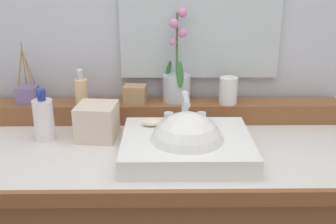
{
  "coord_description": "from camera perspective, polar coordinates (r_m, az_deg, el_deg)",
  "views": [
    {
      "loc": [
        0.02,
        -1.23,
        1.45
      ],
      "look_at": [
        0.04,
        -0.02,
        1.0
      ],
      "focal_mm": 43.69,
      "sensor_mm": 36.0,
      "label": 1
    }
  ],
  "objects": [
    {
      "name": "back_ledge",
      "position": [
        1.56,
        -1.52,
        0.12
      ],
      "size": [
        1.39,
        0.11,
        0.07
      ],
      "primitive_type": "cube",
      "color": "brown",
      "rests_on": "vanity_cabinet"
    },
    {
      "name": "sink_basin",
      "position": [
        1.28,
        2.64,
        -5.01
      ],
      "size": [
        0.4,
        0.34,
        0.27
      ],
      "color": "white",
      "rests_on": "vanity_cabinet"
    },
    {
      "name": "soap_bar",
      "position": [
        1.35,
        -2.26,
        -1.44
      ],
      "size": [
        0.07,
        0.04,
        0.02
      ],
      "primitive_type": "ellipsoid",
      "color": "beige",
      "rests_on": "sink_basin"
    },
    {
      "name": "potted_plant",
      "position": [
        1.54,
        1.23,
        4.45
      ],
      "size": [
        0.1,
        0.12,
        0.35
      ],
      "color": "silver",
      "rests_on": "back_ledge"
    },
    {
      "name": "soap_dispenser",
      "position": [
        1.54,
        -12.04,
        2.95
      ],
      "size": [
        0.05,
        0.05,
        0.13
      ],
      "color": "beige",
      "rests_on": "back_ledge"
    },
    {
      "name": "tumbler_cup",
      "position": [
        1.53,
        8.4,
        2.97
      ],
      "size": [
        0.07,
        0.07,
        0.1
      ],
      "primitive_type": "cylinder",
      "color": "silver",
      "rests_on": "back_ledge"
    },
    {
      "name": "reed_diffuser",
      "position": [
        1.61,
        -19.02,
        2.42
      ],
      "size": [
        0.07,
        0.1,
        0.23
      ],
      "color": "slate",
      "rests_on": "back_ledge"
    },
    {
      "name": "trinket_box",
      "position": [
        1.54,
        -4.62,
        2.53
      ],
      "size": [
        0.09,
        0.07,
        0.07
      ],
      "primitive_type": "cube",
      "rotation": [
        0.0,
        0.0,
        -0.12
      ],
      "color": "tan",
      "rests_on": "back_ledge"
    },
    {
      "name": "lotion_bottle",
      "position": [
        1.43,
        -16.95,
        -0.9
      ],
      "size": [
        0.07,
        0.07,
        0.18
      ],
      "color": "white",
      "rests_on": "vanity_cabinet"
    },
    {
      "name": "tissue_box",
      "position": [
        1.41,
        -9.86,
        -1.31
      ],
      "size": [
        0.14,
        0.14,
        0.12
      ],
      "primitive_type": "cube",
      "rotation": [
        0.0,
        0.0,
        -0.1
      ],
      "color": "beige",
      "rests_on": "vanity_cabinet"
    }
  ]
}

